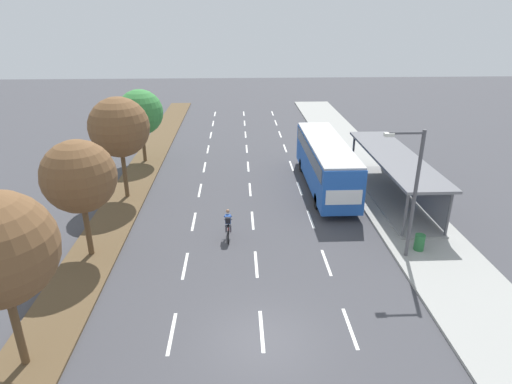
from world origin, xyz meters
TOP-DOWN VIEW (x-y plane):
  - ground_plane at (0.00, 0.00)m, footprint 140.00×140.00m
  - median_strip at (-8.30, 20.00)m, footprint 2.60×52.00m
  - sidewalk_right at (9.25, 20.00)m, footprint 4.50×52.00m
  - lane_divider_left at (-3.50, 17.66)m, footprint 0.14×46.32m
  - lane_divider_center at (0.00, 17.66)m, footprint 0.14×46.32m
  - lane_divider_right at (3.50, 17.66)m, footprint 0.14×46.32m
  - bus_shelter at (9.53, 13.15)m, footprint 2.90×12.08m
  - bus at (5.25, 15.37)m, footprint 2.54×11.29m
  - cyclist at (-1.41, 8.16)m, footprint 0.46×1.82m
  - median_tree_second at (-8.37, 6.65)m, footprint 3.53×3.53m
  - median_tree_third at (-8.24, 14.12)m, footprint 3.80×3.80m
  - median_tree_fourth at (-8.47, 21.59)m, footprint 3.58×3.58m
  - streetlight at (7.42, 5.74)m, footprint 1.91×0.24m
  - trash_bin at (8.45, 6.26)m, footprint 0.52×0.52m

SIDE VIEW (x-z plane):
  - ground_plane at x=0.00m, z-range 0.00..0.00m
  - lane_divider_left at x=-3.50m, z-range 0.00..0.01m
  - lane_divider_center at x=0.00m, z-range 0.00..0.01m
  - lane_divider_right at x=3.50m, z-range 0.00..0.01m
  - median_strip at x=-8.30m, z-range 0.00..0.12m
  - sidewalk_right at x=9.25m, z-range 0.00..0.15m
  - trash_bin at x=8.45m, z-range 0.15..1.00m
  - cyclist at x=-1.41m, z-range -0.06..1.65m
  - bus_shelter at x=9.53m, z-range 0.44..3.30m
  - bus at x=5.25m, z-range 0.38..3.75m
  - streetlight at x=7.42m, z-range 0.64..7.14m
  - median_tree_fourth at x=-8.47m, z-range 1.23..7.06m
  - median_tree_second at x=-8.37m, z-range 1.32..7.29m
  - median_tree_third at x=-8.24m, z-range 1.51..8.11m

